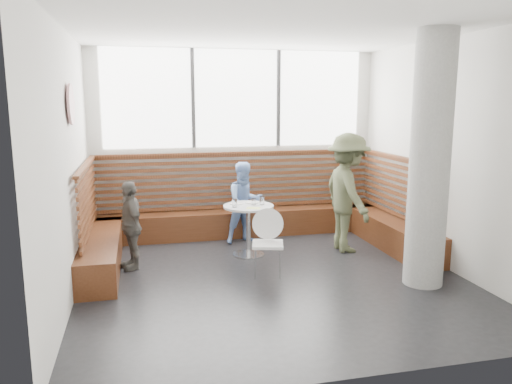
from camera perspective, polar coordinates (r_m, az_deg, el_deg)
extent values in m
cube|color=silver|center=(6.38, 2.06, 3.71)|extent=(5.00, 5.00, 3.20)
cube|color=black|center=(6.76, 1.97, -9.86)|extent=(5.00, 5.00, 0.01)
cube|color=white|center=(6.40, 2.16, 18.07)|extent=(5.00, 5.00, 0.01)
cube|color=white|center=(8.76, -2.26, 10.62)|extent=(4.50, 0.02, 1.65)
cube|color=#3F3F42|center=(8.62, -7.21, 10.55)|extent=(0.06, 0.04, 1.65)
cube|color=#3F3F42|center=(8.91, 2.59, 10.62)|extent=(0.06, 0.04, 1.65)
cube|color=#472311|center=(8.79, -1.87, -3.53)|extent=(5.00, 0.50, 0.45)
cube|color=#472311|center=(7.69, -17.10, -6.06)|extent=(0.50, 2.50, 0.45)
cube|color=#472311|center=(8.61, 14.38, -4.16)|extent=(0.50, 2.50, 0.45)
cube|color=#4C2613|center=(8.81, -2.12, 1.31)|extent=(4.88, 0.08, 0.98)
cube|color=#4C2613|center=(7.53, -18.68, -0.80)|extent=(0.08, 2.38, 0.98)
cube|color=#4C2613|center=(8.54, 15.61, 0.64)|extent=(0.08, 2.38, 0.98)
cylinder|color=gray|center=(6.59, 19.24, 3.34)|extent=(0.50, 0.50, 3.20)
cylinder|color=white|center=(6.56, -20.40, 9.38)|extent=(0.03, 0.50, 0.50)
cylinder|color=silver|center=(7.73, -0.85, -7.14)|extent=(0.48, 0.48, 0.03)
cylinder|color=silver|center=(7.62, -0.86, -4.42)|extent=(0.07, 0.07, 0.75)
cylinder|color=#B7B7BA|center=(7.53, -0.86, -1.66)|extent=(0.76, 0.76, 0.03)
cube|color=white|center=(6.74, 1.35, -6.01)|extent=(0.41, 0.39, 0.04)
cylinder|color=white|center=(6.84, 0.99, -3.65)|extent=(0.43, 0.10, 0.43)
cylinder|color=silver|center=(6.64, 0.26, -8.35)|extent=(0.02, 0.02, 0.42)
cylinder|color=silver|center=(6.72, 3.04, -8.13)|extent=(0.02, 0.02, 0.42)
cylinder|color=silver|center=(6.91, -0.31, -7.59)|extent=(0.02, 0.02, 0.42)
cylinder|color=silver|center=(6.99, 2.36, -7.39)|extent=(0.02, 0.02, 0.42)
imported|color=#4F5639|center=(7.90, 10.43, -0.07)|extent=(0.72, 1.22, 1.86)
imported|color=#86ABE9|center=(8.25, -1.25, -1.24)|extent=(0.75, 0.63, 1.35)
imported|color=#5A5751|center=(7.22, -14.15, -3.69)|extent=(0.50, 0.79, 1.25)
cylinder|color=white|center=(7.63, -2.27, -1.33)|extent=(0.21, 0.21, 0.01)
cylinder|color=white|center=(7.70, -0.47, -1.21)|extent=(0.21, 0.21, 0.01)
cylinder|color=white|center=(7.40, -2.47, -1.28)|extent=(0.08, 0.08, 0.12)
cylinder|color=white|center=(7.53, -0.26, -1.13)|extent=(0.06, 0.06, 0.10)
cylinder|color=white|center=(7.58, 0.69, -1.00)|extent=(0.07, 0.07, 0.12)
cube|color=#A5C64C|center=(7.33, -0.30, -1.85)|extent=(0.24, 0.21, 0.00)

